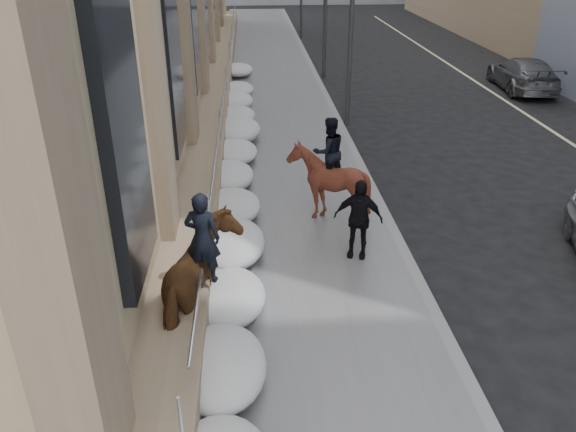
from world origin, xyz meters
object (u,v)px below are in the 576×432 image
object	(u,v)px
mounted_horse_right	(328,179)
pedestrian	(358,219)
mounted_horse_left	(202,278)
car_grey	(523,74)

from	to	relation	value
mounted_horse_right	pedestrian	distance (m)	1.95
mounted_horse_left	mounted_horse_right	xyz separation A→B (m)	(2.84, 4.27, 0.02)
pedestrian	car_grey	size ratio (longest dim) A/B	0.36
car_grey	mounted_horse_right	bearing A→B (deg)	55.28
mounted_horse_right	car_grey	distance (m)	16.93
mounted_horse_left	car_grey	distance (m)	22.03
pedestrian	mounted_horse_left	bearing A→B (deg)	-127.58
pedestrian	car_grey	world-z (taller)	pedestrian
mounted_horse_right	pedestrian	bearing A→B (deg)	83.66
pedestrian	car_grey	distance (m)	18.16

